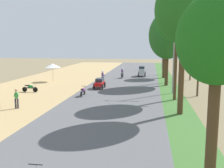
% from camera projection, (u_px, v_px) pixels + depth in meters
% --- Properties ---
extents(parked_motorbike_fifth, '(1.80, 0.54, 0.94)m').
position_uv_depth(parked_motorbike_fifth, '(30.00, 88.00, 28.89)').
color(parked_motorbike_fifth, black).
rests_on(parked_motorbike_fifth, dirt_shoulder).
extents(vendor_umbrella, '(2.20, 2.20, 2.52)m').
position_uv_depth(vendor_umbrella, '(53.00, 66.00, 36.96)').
color(vendor_umbrella, '#99999E').
rests_on(vendor_umbrella, dirt_shoulder).
extents(pedestrian_on_shoulder, '(0.42, 0.34, 1.62)m').
position_uv_depth(pedestrian_on_shoulder, '(16.00, 98.00, 21.37)').
color(pedestrian_on_shoulder, '#33333D').
rests_on(pedestrian_on_shoulder, dirt_shoulder).
extents(median_tree_nearest, '(2.97, 2.97, 7.09)m').
position_uv_depth(median_tree_nearest, '(218.00, 41.00, 9.37)').
color(median_tree_nearest, '#4C351E').
rests_on(median_tree_nearest, median_strip).
extents(median_tree_second, '(4.18, 4.18, 10.02)m').
position_uv_depth(median_tree_second, '(184.00, 10.00, 18.70)').
color(median_tree_second, '#4C351E').
rests_on(median_tree_second, median_strip).
extents(median_tree_third, '(4.07, 4.07, 9.56)m').
position_uv_depth(median_tree_third, '(177.00, 20.00, 23.79)').
color(median_tree_third, '#4C351E').
rests_on(median_tree_third, median_strip).
extents(median_tree_fourth, '(4.71, 4.71, 9.26)m').
position_uv_depth(median_tree_fourth, '(168.00, 36.00, 32.71)').
color(median_tree_fourth, '#4C351E').
rests_on(median_tree_fourth, median_strip).
extents(median_tree_fifth, '(3.77, 3.77, 6.70)m').
position_uv_depth(median_tree_fifth, '(164.00, 46.00, 40.52)').
color(median_tree_fifth, '#4C351E').
rests_on(median_tree_fifth, median_strip).
extents(streetlamp_near, '(3.16, 0.20, 7.16)m').
position_uv_depth(streetlamp_near, '(174.00, 54.00, 27.69)').
color(streetlamp_near, gray).
rests_on(streetlamp_near, median_strip).
extents(streetlamp_mid, '(3.16, 0.20, 7.03)m').
position_uv_depth(streetlamp_mid, '(165.00, 51.00, 45.06)').
color(streetlamp_mid, gray).
rests_on(streetlamp_mid, median_strip).
extents(streetlamp_far, '(3.16, 0.20, 8.30)m').
position_uv_depth(streetlamp_far, '(163.00, 47.00, 55.48)').
color(streetlamp_far, gray).
rests_on(streetlamp_far, median_strip).
extents(utility_pole_near, '(1.80, 0.20, 8.64)m').
position_uv_depth(utility_pole_near, '(199.00, 52.00, 26.25)').
color(utility_pole_near, brown).
rests_on(utility_pole_near, ground).
extents(utility_pole_far, '(1.80, 0.20, 9.63)m').
position_uv_depth(utility_pole_far, '(191.00, 46.00, 38.15)').
color(utility_pole_far, brown).
rests_on(utility_pole_far, ground).
extents(car_sedan_red, '(1.10, 2.26, 1.19)m').
position_uv_depth(car_sedan_red, '(100.00, 83.00, 31.19)').
color(car_sedan_red, red).
rests_on(car_sedan_red, road_strip).
extents(car_van_silver, '(1.19, 2.41, 1.67)m').
position_uv_depth(car_van_silver, '(142.00, 70.00, 43.02)').
color(car_van_silver, '#B7BCC1').
rests_on(car_van_silver, road_strip).
extents(motorbike_ahead_third, '(0.54, 1.80, 0.94)m').
position_uv_depth(motorbike_ahead_third, '(83.00, 91.00, 26.65)').
color(motorbike_ahead_third, black).
rests_on(motorbike_ahead_third, road_strip).
extents(motorbike_ahead_fourth, '(0.54, 1.80, 1.66)m').
position_uv_depth(motorbike_ahead_fourth, '(103.00, 77.00, 35.90)').
color(motorbike_ahead_fourth, black).
rests_on(motorbike_ahead_fourth, road_strip).
extents(motorbike_ahead_fifth, '(0.54, 1.80, 1.66)m').
position_uv_depth(motorbike_ahead_fifth, '(122.00, 73.00, 40.70)').
color(motorbike_ahead_fifth, black).
rests_on(motorbike_ahead_fifth, road_strip).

